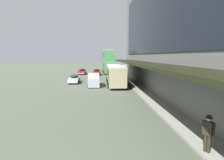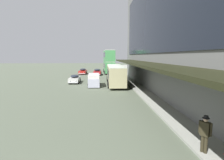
# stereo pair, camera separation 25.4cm
# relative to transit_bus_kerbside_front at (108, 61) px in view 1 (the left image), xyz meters

# --- Properties ---
(transit_bus_kerbside_front) EXTENTS (3.08, 9.86, 6.43)m
(transit_bus_kerbside_front) POSITION_rel_transit_bus_kerbside_front_xyz_m (0.00, 0.00, 0.00)
(transit_bus_kerbside_front) COLOR #479752
(transit_bus_kerbside_front) RESTS_ON ground
(transit_bus_kerbside_rear) EXTENTS (2.87, 11.48, 3.25)m
(transit_bus_kerbside_rear) POSITION_rel_transit_bus_kerbside_front_xyz_m (0.17, -19.88, -1.60)
(transit_bus_kerbside_rear) COLOR tan
(transit_bus_kerbside_rear) RESTS_ON ground
(sedan_trailing_near) EXTENTS (2.13, 4.56, 1.62)m
(sedan_trailing_near) POSITION_rel_transit_bus_kerbside_front_xyz_m (-3.17, -4.43, -2.66)
(sedan_trailing_near) COLOR #A41E20
(sedan_trailing_near) RESTS_ON ground
(sedan_second_near) EXTENTS (1.86, 4.36, 1.48)m
(sedan_second_near) POSITION_rel_transit_bus_kerbside_front_xyz_m (-7.05, -17.50, -2.72)
(sedan_second_near) COLOR beige
(sedan_second_near) RESTS_ON ground
(sedan_second_mid) EXTENTS (2.06, 4.84, 1.53)m
(sedan_second_mid) POSITION_rel_transit_bus_kerbside_front_xyz_m (0.74, 12.18, -2.69)
(sedan_second_mid) COLOR gray
(sedan_second_mid) RESTS_ON ground
(sedan_trailing_mid) EXTENTS (2.03, 4.72, 1.54)m
(sedan_trailing_mid) POSITION_rel_transit_bus_kerbside_front_xyz_m (-7.11, -1.90, -2.70)
(sedan_trailing_mid) COLOR #B01B16
(sedan_trailing_mid) RESTS_ON ground
(vw_van) EXTENTS (1.99, 4.59, 1.96)m
(vw_van) POSITION_rel_transit_bus_kerbside_front_xyz_m (-3.42, -21.23, -2.37)
(vw_van) COLOR #B3B5C9
(vw_van) RESTS_ON ground
(pedestrian_at_kerb) EXTENTS (0.43, 0.52, 1.86)m
(pedestrian_at_kerb) POSITION_rel_transit_bus_kerbside_front_xyz_m (2.70, -41.62, -2.28)
(pedestrian_at_kerb) COLOR #2C2819
(pedestrian_at_kerb) RESTS_ON sidewalk_kerb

